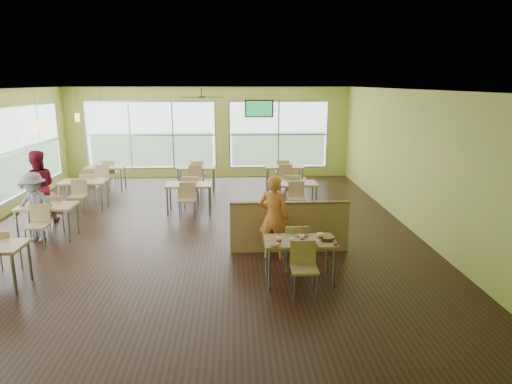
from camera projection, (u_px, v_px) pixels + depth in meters
room at (195, 162)px, 10.36m from camera, size 12.00×12.04×3.20m
window_bays at (112, 149)px, 13.25m from camera, size 9.24×10.24×2.38m
main_table at (300, 247)px, 7.77m from camera, size 1.22×1.52×0.87m
half_wall_divider at (289, 226)px, 9.20m from camera, size 2.40×0.14×1.04m
dining_tables at (162, 187)px, 12.20m from camera, size 6.92×8.72×0.87m
pendant_lights at (58, 122)px, 10.66m from camera, size 0.11×7.31×0.86m
ceiling_fan at (202, 97)px, 12.96m from camera, size 1.25×1.25×0.29m
tv_backwall at (259, 109)px, 15.97m from camera, size 1.00×0.07×0.60m
man_plaid at (274, 217)px, 8.76m from camera, size 0.71×0.59×1.66m
patron_maroon at (38, 187)px, 11.00m from camera, size 1.05×0.94×1.78m
patron_grey at (35, 207)px, 9.78m from camera, size 1.03×0.65×1.51m
cup_blue at (279, 240)px, 7.53m from camera, size 0.10×0.10×0.34m
cup_yellow at (292, 241)px, 7.51m from camera, size 0.09×0.09×0.31m
cup_red_near at (302, 238)px, 7.61m from camera, size 0.10×0.10×0.34m
cup_red_far at (320, 237)px, 7.69m from camera, size 0.10×0.10×0.36m
food_basket at (327, 238)px, 7.74m from camera, size 0.27×0.27×0.06m
ketchup_cup at (336, 245)px, 7.48m from camera, size 0.06×0.06×0.02m
wrapper_left at (274, 246)px, 7.43m from camera, size 0.19×0.18×0.04m
wrapper_mid at (302, 235)px, 7.90m from camera, size 0.25×0.24×0.05m
wrapper_right at (315, 245)px, 7.46m from camera, size 0.14×0.13×0.03m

